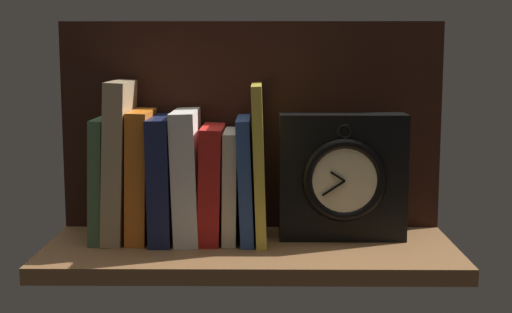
# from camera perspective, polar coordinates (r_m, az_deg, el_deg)

# --- Properties ---
(ground_plane) EXTENTS (0.65, 0.26, 0.03)m
(ground_plane) POSITION_cam_1_polar(r_m,az_deg,el_deg) (1.19, -0.46, -7.42)
(ground_plane) COLOR brown
(back_panel) EXTENTS (0.65, 0.01, 0.36)m
(back_panel) POSITION_cam_1_polar(r_m,az_deg,el_deg) (1.28, -0.37, 2.39)
(back_panel) COLOR black
(back_panel) RESTS_ON ground_plane
(book_green_romantic) EXTENTS (0.03, 0.12, 0.20)m
(book_green_romantic) POSITION_cam_1_polar(r_m,az_deg,el_deg) (1.23, -11.79, -1.69)
(book_green_romantic) COLOR #476B44
(book_green_romantic) RESTS_ON ground_plane
(book_tan_shortstories) EXTENTS (0.04, 0.13, 0.26)m
(book_tan_shortstories) POSITION_cam_1_polar(r_m,az_deg,el_deg) (1.22, -10.50, -0.33)
(book_tan_shortstories) COLOR tan
(book_tan_shortstories) RESTS_ON ground_plane
(book_orange_pandolfini) EXTENTS (0.04, 0.13, 0.21)m
(book_orange_pandolfini) POSITION_cam_1_polar(r_m,az_deg,el_deg) (1.22, -8.87, -1.43)
(book_orange_pandolfini) COLOR orange
(book_orange_pandolfini) RESTS_ON ground_plane
(book_navy_bierce) EXTENTS (0.04, 0.15, 0.20)m
(book_navy_bierce) POSITION_cam_1_polar(r_m,az_deg,el_deg) (1.22, -7.17, -1.67)
(book_navy_bierce) COLOR #192147
(book_navy_bierce) RESTS_ON ground_plane
(book_white_catcher) EXTENTS (0.04, 0.14, 0.21)m
(book_white_catcher) POSITION_cam_1_polar(r_m,az_deg,el_deg) (1.21, -5.31, -1.45)
(book_white_catcher) COLOR silver
(book_white_catcher) RESTS_ON ground_plane
(book_red_requiem) EXTENTS (0.04, 0.13, 0.19)m
(book_red_requiem) POSITION_cam_1_polar(r_m,az_deg,el_deg) (1.21, -3.45, -2.04)
(book_red_requiem) COLOR red
(book_red_requiem) RESTS_ON ground_plane
(book_cream_twain) EXTENTS (0.02, 0.13, 0.18)m
(book_cream_twain) POSITION_cam_1_polar(r_m,az_deg,el_deg) (1.21, -1.97, -2.22)
(book_cream_twain) COLOR beige
(book_cream_twain) RESTS_ON ground_plane
(book_blue_modern) EXTENTS (0.03, 0.14, 0.20)m
(book_blue_modern) POSITION_cam_1_polar(r_m,az_deg,el_deg) (1.21, -0.79, -1.72)
(book_blue_modern) COLOR #2D4C8E
(book_blue_modern) RESTS_ON ground_plane
(book_yellow_seinlanguage) EXTENTS (0.02, 0.16, 0.25)m
(book_yellow_seinlanguage) POSITION_cam_1_polar(r_m,az_deg,el_deg) (1.20, 0.24, -0.46)
(book_yellow_seinlanguage) COLOR gold
(book_yellow_seinlanguage) RESTS_ON ground_plane
(framed_clock) EXTENTS (0.21, 0.08, 0.21)m
(framed_clock) POSITION_cam_1_polar(r_m,az_deg,el_deg) (1.21, 6.69, -1.57)
(framed_clock) COLOR black
(framed_clock) RESTS_ON ground_plane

